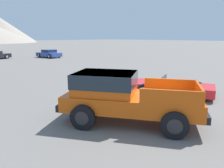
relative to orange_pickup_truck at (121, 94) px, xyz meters
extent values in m
plane|color=slate|center=(0.64, -0.65, -1.07)|extent=(320.00, 320.00, 0.00)
cube|color=#CC4C0C|center=(0.20, -0.33, -0.29)|extent=(4.20, 5.18, 0.56)
cube|color=#CC4C0C|center=(-0.31, 0.51, 0.39)|extent=(2.64, 2.76, 0.79)
cube|color=#1E2833|center=(-0.31, 0.51, 0.53)|extent=(2.69, 2.82, 0.51)
cube|color=#CC4C0C|center=(0.13, -1.98, 0.23)|extent=(1.09, 1.71, 0.48)
cube|color=#CC4C0C|center=(1.70, -1.02, 0.23)|extent=(1.09, 1.71, 0.48)
cube|color=#CC4C0C|center=(1.41, -2.30, 0.23)|extent=(1.62, 1.03, 0.48)
cube|color=black|center=(-1.10, 1.80, -0.45)|extent=(1.69, 1.12, 0.24)
cube|color=black|center=(1.50, -2.46, -0.45)|extent=(1.69, 1.12, 0.24)
cylinder|color=black|center=(-1.44, 0.45, -0.63)|extent=(0.70, 0.90, 0.88)
cylinder|color=#232326|center=(-1.44, 0.45, -0.63)|extent=(0.51, 0.57, 0.49)
cylinder|color=black|center=(0.26, 1.48, -0.63)|extent=(0.70, 0.90, 0.88)
cylinder|color=#232326|center=(0.26, 1.48, -0.63)|extent=(0.51, 0.57, 0.49)
cylinder|color=black|center=(0.15, -2.14, -0.63)|extent=(0.70, 0.90, 0.88)
cylinder|color=#232326|center=(0.15, -2.14, -0.63)|extent=(0.51, 0.57, 0.49)
cylinder|color=black|center=(1.84, -1.11, -0.63)|extent=(0.70, 0.90, 0.88)
cylinder|color=#232326|center=(1.84, -1.11, -0.63)|extent=(0.51, 0.57, 0.49)
cube|color=red|center=(4.80, 0.60, -0.67)|extent=(3.15, 4.63, 0.44)
cube|color=#1E2833|center=(4.63, 1.04, -0.25)|extent=(1.40, 0.58, 0.38)
cube|color=black|center=(5.07, -0.11, -0.36)|extent=(1.51, 1.06, 0.16)
cylinder|color=black|center=(3.55, 1.54, -0.74)|extent=(0.44, 0.69, 0.66)
cylinder|color=#9E9EA3|center=(3.55, 1.54, -0.74)|extent=(0.35, 0.42, 0.36)
cylinder|color=black|center=(5.10, 2.14, -0.74)|extent=(0.44, 0.69, 0.66)
cylinder|color=#9E9EA3|center=(5.10, 2.14, -0.74)|extent=(0.35, 0.42, 0.36)
cylinder|color=black|center=(4.50, -0.94, -0.74)|extent=(0.44, 0.69, 0.66)
cylinder|color=#9E9EA3|center=(4.50, -0.94, -0.74)|extent=(0.35, 0.42, 0.36)
cylinder|color=black|center=(6.05, -0.35, -0.74)|extent=(0.44, 0.69, 0.66)
cylinder|color=#9E9EA3|center=(6.05, -0.35, -0.74)|extent=(0.35, 0.42, 0.36)
cube|color=#334C9E|center=(11.15, 25.02, -0.61)|extent=(2.37, 4.25, 0.57)
cube|color=#334C9E|center=(11.17, 24.92, -0.10)|extent=(1.82, 1.90, 0.46)
cube|color=#1E2833|center=(11.17, 24.92, -0.04)|extent=(1.86, 1.94, 0.28)
cylinder|color=black|center=(10.11, 26.14, -0.75)|extent=(0.31, 0.66, 0.63)
cylinder|color=#9E9EA3|center=(10.11, 26.14, -0.75)|extent=(0.28, 0.38, 0.35)
cylinder|color=black|center=(11.84, 26.38, -0.75)|extent=(0.31, 0.66, 0.63)
cylinder|color=#9E9EA3|center=(11.84, 26.38, -0.75)|extent=(0.28, 0.38, 0.35)
cylinder|color=black|center=(10.47, 23.66, -0.75)|extent=(0.31, 0.66, 0.63)
cylinder|color=#9E9EA3|center=(10.47, 23.66, -0.75)|extent=(0.28, 0.38, 0.35)
cylinder|color=black|center=(12.19, 23.91, -0.75)|extent=(0.31, 0.66, 0.63)
cylinder|color=#9E9EA3|center=(12.19, 23.91, -0.75)|extent=(0.28, 0.38, 0.35)
cylinder|color=black|center=(5.50, 29.23, -0.75)|extent=(0.67, 0.37, 0.64)
cylinder|color=#9E9EA3|center=(5.50, 29.23, -0.75)|extent=(0.40, 0.31, 0.35)
cylinder|color=black|center=(5.91, 27.61, -0.75)|extent=(0.67, 0.37, 0.64)
cylinder|color=#9E9EA3|center=(5.91, 27.61, -0.75)|extent=(0.40, 0.31, 0.35)
camera|label=1|loc=(-5.78, -5.24, 2.09)|focal=35.00mm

